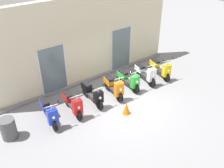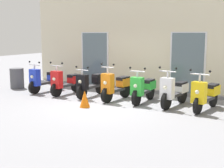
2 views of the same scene
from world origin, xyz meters
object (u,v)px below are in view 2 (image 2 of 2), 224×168
(scooter_white, at_px, (174,91))
(scooter_green, at_px, (144,89))
(scooter_orange, at_px, (116,86))
(scooter_blue, at_px, (45,79))
(scooter_black, at_px, (91,83))
(scooter_red, at_px, (66,82))
(scooter_yellow, at_px, (206,94))
(traffic_cone, at_px, (85,99))
(trash_bin, at_px, (17,78))

(scooter_white, bearing_deg, scooter_green, 176.85)
(scooter_orange, xyz_separation_m, scooter_green, (0.95, 0.12, -0.03))
(scooter_blue, bearing_deg, scooter_black, 2.47)
(scooter_orange, relative_size, scooter_green, 0.98)
(scooter_orange, distance_m, scooter_white, 2.01)
(scooter_red, xyz_separation_m, scooter_yellow, (5.07, -0.03, 0.02))
(scooter_orange, bearing_deg, scooter_red, 179.31)
(traffic_cone, bearing_deg, scooter_blue, 152.99)
(scooter_black, height_order, scooter_orange, scooter_orange)
(scooter_green, height_order, trash_bin, scooter_green)
(scooter_orange, bearing_deg, scooter_green, 7.35)
(scooter_green, bearing_deg, scooter_yellow, -3.73)
(trash_bin, bearing_deg, traffic_cone, -18.91)
(scooter_blue, xyz_separation_m, trash_bin, (-1.55, 0.07, -0.07))
(scooter_white, height_order, scooter_yellow, scooter_white)
(scooter_red, relative_size, scooter_orange, 1.02)
(trash_bin, bearing_deg, scooter_red, -2.28)
(scooter_orange, relative_size, scooter_white, 0.95)
(scooter_green, distance_m, trash_bin, 5.62)
(scooter_red, height_order, scooter_green, scooter_red)
(scooter_blue, height_order, scooter_black, scooter_blue)
(scooter_red, relative_size, scooter_yellow, 0.98)
(scooter_blue, distance_m, scooter_red, 1.02)
(scooter_blue, bearing_deg, trash_bin, 177.41)
(scooter_red, relative_size, scooter_white, 0.97)
(scooter_blue, distance_m, scooter_black, 2.05)
(scooter_yellow, bearing_deg, trash_bin, 178.98)
(scooter_white, bearing_deg, scooter_red, -179.44)
(scooter_yellow, bearing_deg, traffic_cone, -158.24)
(scooter_green, height_order, traffic_cone, scooter_green)
(scooter_red, xyz_separation_m, scooter_orange, (2.10, -0.03, 0.02))
(scooter_blue, bearing_deg, scooter_white, 0.09)
(scooter_green, xyz_separation_m, scooter_white, (1.05, -0.06, 0.01))
(scooter_red, distance_m, scooter_orange, 2.10)
(scooter_green, bearing_deg, scooter_red, -178.16)
(traffic_cone, bearing_deg, scooter_red, 141.56)
(scooter_blue, height_order, traffic_cone, scooter_blue)
(scooter_orange, relative_size, scooter_yellow, 0.96)
(scooter_blue, relative_size, scooter_orange, 1.04)
(scooter_yellow, height_order, trash_bin, scooter_yellow)
(scooter_orange, distance_m, scooter_yellow, 2.97)
(scooter_orange, bearing_deg, scooter_black, 172.22)
(scooter_blue, relative_size, scooter_red, 1.02)
(scooter_blue, bearing_deg, scooter_orange, -1.05)
(scooter_black, bearing_deg, scooter_orange, -7.78)
(scooter_white, bearing_deg, scooter_black, 178.50)
(scooter_blue, bearing_deg, traffic_cone, -27.01)
(scooter_orange, height_order, trash_bin, scooter_orange)
(scooter_blue, height_order, scooter_orange, scooter_orange)
(scooter_orange, distance_m, trash_bin, 4.67)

